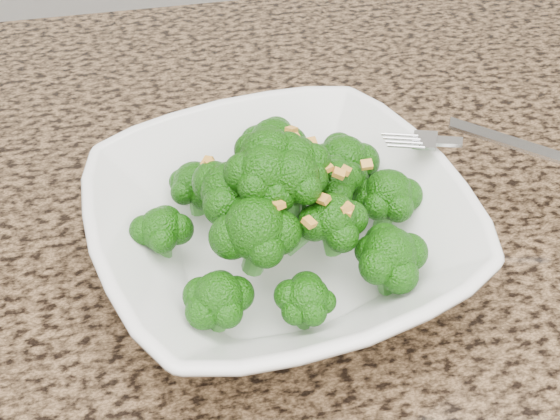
{
  "coord_description": "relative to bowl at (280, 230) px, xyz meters",
  "views": [
    {
      "loc": [
        0.05,
        0.07,
        1.27
      ],
      "look_at": [
        0.12,
        0.41,
        0.95
      ],
      "focal_mm": 45.0,
      "sensor_mm": 36.0,
      "label": 1
    }
  ],
  "objects": [
    {
      "name": "bowl",
      "position": [
        0.0,
        0.0,
        0.0
      ],
      "size": [
        0.3,
        0.3,
        0.06
      ],
      "primitive_type": "imported",
      "rotation": [
        0.0,
        0.0,
        0.19
      ],
      "color": "white",
      "rests_on": "granite_counter"
    },
    {
      "name": "broccoli_pile",
      "position": [
        0.0,
        0.0,
        0.06
      ],
      "size": [
        0.22,
        0.22,
        0.07
      ],
      "primitive_type": null,
      "color": "#17580A",
      "rests_on": "bowl"
    },
    {
      "name": "garlic_topping",
      "position": [
        0.0,
        0.0,
        0.1
      ],
      "size": [
        0.13,
        0.13,
        0.01
      ],
      "primitive_type": null,
      "color": "gold",
      "rests_on": "broccoli_pile"
    },
    {
      "name": "fork",
      "position": [
        0.13,
        0.03,
        0.04
      ],
      "size": [
        0.16,
        0.09,
        0.01
      ],
      "primitive_type": null,
      "rotation": [
        0.0,
        0.0,
        -0.44
      ],
      "color": "silver",
      "rests_on": "bowl"
    }
  ]
}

